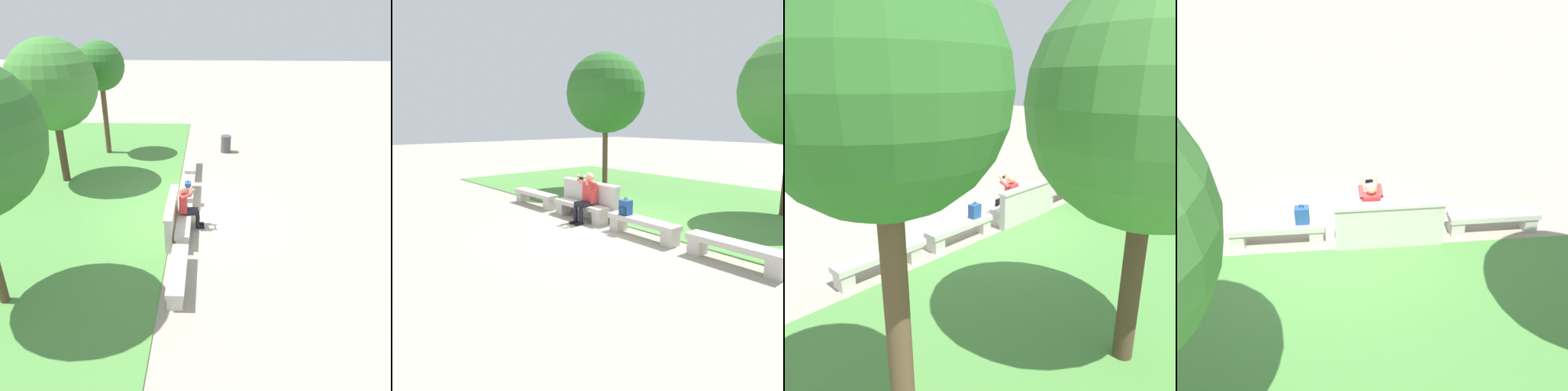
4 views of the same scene
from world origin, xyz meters
The scene contains 10 objects.
ground_plane centered at (0.00, 0.00, 0.00)m, with size 80.00×80.00×0.00m, color #A89E8C.
grass_strip centered at (0.00, 4.38, 0.01)m, with size 20.71×8.00×0.03m, color #518E42.
bench_main centered at (-3.39, 0.00, 0.30)m, with size 1.94×0.40×0.45m.
bench_near centered at (-1.13, 0.00, 0.30)m, with size 1.94×0.40×0.45m.
bench_mid centered at (1.13, 0.00, 0.30)m, with size 1.94×0.40×0.45m.
bench_far centered at (3.39, 0.00, 0.30)m, with size 1.94×0.40×0.45m.
backrest_wall_with_plaque centered at (-1.13, 0.34, 0.52)m, with size 2.22×0.24×1.01m.
person_photographer centered at (-0.79, -0.08, 0.74)m, with size 0.49×0.74×1.32m.
backpack centered at (0.60, -0.03, 0.63)m, with size 0.28×0.24×0.43m.
tree_left_background centered at (-4.15, 3.75, 3.69)m, with size 3.00×3.00×5.20m.
Camera 2 is at (6.75, -6.51, 2.67)m, focal length 35.00 mm.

